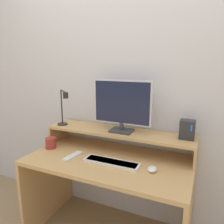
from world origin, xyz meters
TOP-DOWN VIEW (x-y plane):
  - wall_back at (0.00, 0.72)m, footprint 6.00×0.05m
  - desk at (0.00, 0.34)m, footprint 1.27×0.68m
  - monitor_shelf at (0.00, 0.54)m, footprint 1.27×0.28m
  - monitor at (0.03, 0.53)m, footprint 0.49×0.14m
  - desk_lamp at (-0.50, 0.46)m, footprint 0.19×0.17m
  - router_dock at (0.55, 0.57)m, footprint 0.11×0.09m
  - keyboard at (0.06, 0.27)m, footprint 0.43×0.11m
  - mouse at (0.36, 0.28)m, footprint 0.06×0.09m
  - remote_control at (-0.27, 0.25)m, footprint 0.07×0.20m
  - mug at (-0.55, 0.33)m, footprint 0.09×0.09m

SIDE VIEW (x-z plane):
  - desk at x=0.00m, z-range 0.16..0.87m
  - remote_control at x=-0.27m, z-range 0.71..0.73m
  - keyboard at x=0.06m, z-range 0.72..0.73m
  - mouse at x=0.36m, z-range 0.71..0.75m
  - mug at x=-0.55m, z-range 0.71..0.81m
  - monitor_shelf at x=0.00m, z-range 0.77..0.94m
  - router_dock at x=0.55m, z-range 0.88..1.03m
  - desk_lamp at x=-0.50m, z-range 0.89..1.21m
  - monitor at x=0.03m, z-range 0.90..1.33m
  - wall_back at x=0.00m, z-range 0.00..2.50m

